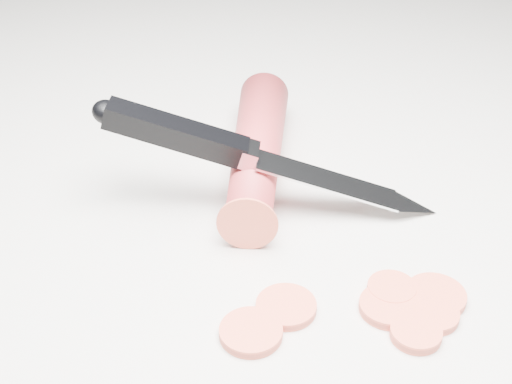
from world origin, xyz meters
name	(u,v)px	position (x,y,z in m)	size (l,w,h in m)	color
ground	(326,234)	(0.00, 0.00, 0.00)	(2.40, 2.40, 0.00)	silver
carrot	(257,150)	(-0.02, 0.10, 0.02)	(0.04, 0.04, 0.20)	red
carrot_slice_0	(286,307)	(-0.06, -0.06, 0.00)	(0.04, 0.04, 0.01)	#F5553A
carrot_slice_1	(416,333)	(0.01, -0.11, 0.00)	(0.03, 0.03, 0.01)	#F5553A
carrot_slice_2	(435,296)	(0.04, -0.09, 0.00)	(0.04, 0.04, 0.01)	#F5553A
carrot_slice_3	(392,289)	(0.01, -0.07, 0.00)	(0.03, 0.03, 0.01)	#F5553A
carrot_slice_4	(389,306)	(0.00, -0.09, 0.00)	(0.04, 0.04, 0.01)	#F5553A
carrot_slice_5	(251,332)	(-0.09, -0.08, 0.00)	(0.04, 0.04, 0.01)	#F5553A
carrot_slice_6	(432,314)	(0.03, -0.10, 0.00)	(0.04, 0.04, 0.01)	#F5553A
kitchen_knife	(269,157)	(-0.03, 0.05, 0.05)	(0.26, 0.14, 0.09)	silver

